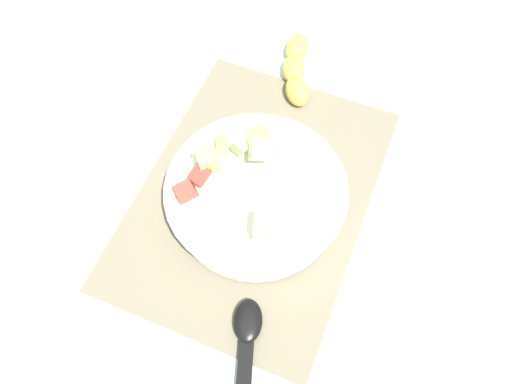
{
  "coord_description": "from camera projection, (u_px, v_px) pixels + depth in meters",
  "views": [
    {
      "loc": [
        -0.34,
        -0.14,
        0.66
      ],
      "look_at": [
        -0.02,
        -0.01,
        0.04
      ],
      "focal_mm": 36.96,
      "sensor_mm": 36.0,
      "label": 1
    }
  ],
  "objects": [
    {
      "name": "ground_plane",
      "position": [
        254.0,
        196.0,
        0.76
      ],
      "size": [
        2.4,
        2.4,
        0.0
      ],
      "primitive_type": "plane",
      "color": "silver"
    },
    {
      "name": "serving_spoon",
      "position": [
        246.0,
        350.0,
        0.64
      ],
      "size": [
        0.19,
        0.09,
        0.01
      ],
      "color": "black",
      "rests_on": "placemat"
    },
    {
      "name": "placemat",
      "position": [
        254.0,
        195.0,
        0.75
      ],
      "size": [
        0.44,
        0.31,
        0.01
      ],
      "primitive_type": "cube",
      "color": "#756B56",
      "rests_on": "ground_plane"
    },
    {
      "name": "salad_bowl",
      "position": [
        255.0,
        194.0,
        0.71
      ],
      "size": [
        0.25,
        0.25,
        0.1
      ],
      "color": "white",
      "rests_on": "placemat"
    },
    {
      "name": "banana_whole",
      "position": [
        296.0,
        69.0,
        0.85
      ],
      "size": [
        0.15,
        0.08,
        0.04
      ],
      "color": "yellow",
      "rests_on": "ground_plane"
    }
  ]
}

